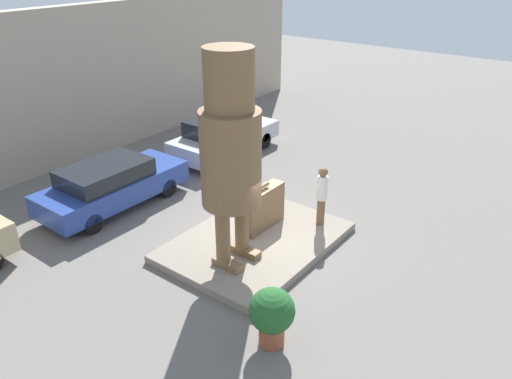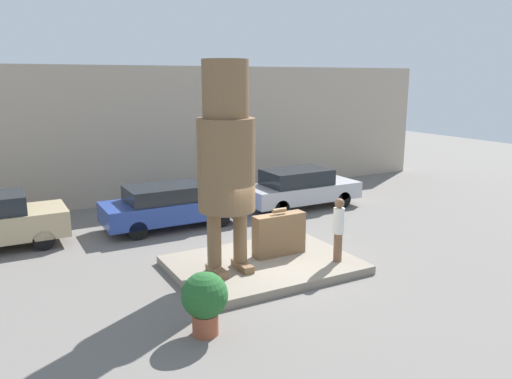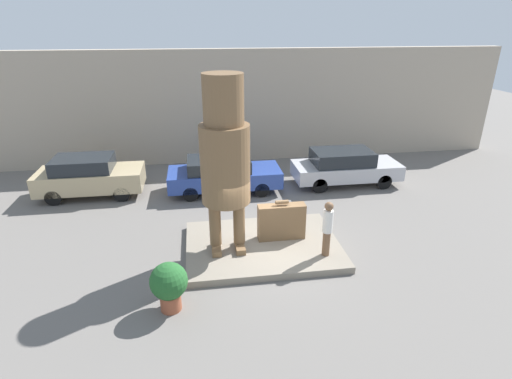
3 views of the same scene
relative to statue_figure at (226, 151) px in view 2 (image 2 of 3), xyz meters
The scene contains 9 objects.
ground_plane 3.49m from the statue_figure, ahead, with size 60.00×60.00×0.00m, color slate.
pedestal 3.39m from the statue_figure, ahead, with size 4.82×3.53×0.22m.
building_backdrop 9.40m from the statue_figure, 83.12° to the left, with size 28.00×0.60×5.54m.
statue_figure is the anchor object (origin of this frame).
giant_suitcase 3.07m from the statue_figure, 11.80° to the left, with size 1.51×0.40×1.34m.
tourist 3.68m from the statue_figure, 16.19° to the right, with size 0.30×0.30×1.74m.
parked_car_blue 5.65m from the statue_figure, 87.25° to the left, with size 4.70×1.84×1.48m.
parked_car_silver 7.99m from the statue_figure, 42.24° to the left, with size 4.66×1.84×1.56m.
planter_pot 3.85m from the statue_figure, 124.63° to the right, with size 0.94×0.94×1.31m.
Camera 2 is at (-6.30, -11.06, 5.06)m, focal length 35.00 mm.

